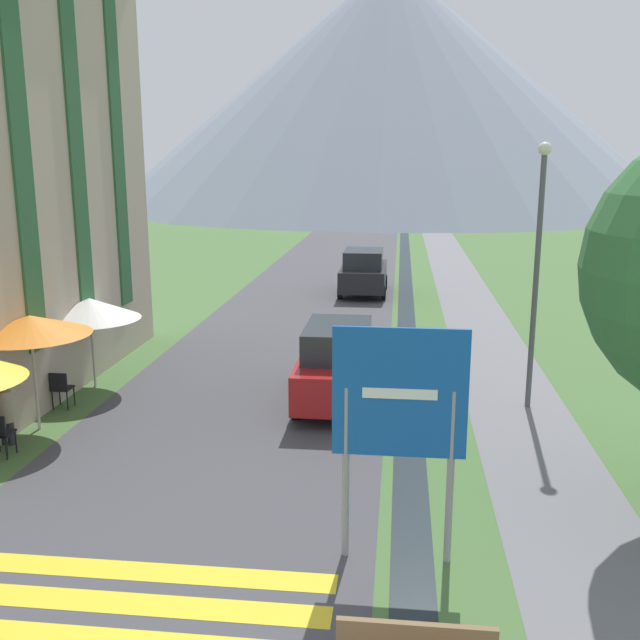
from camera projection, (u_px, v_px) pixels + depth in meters
name	position (u px, v px, depth m)	size (l,w,h in m)	color
ground_plane	(372.00, 317.00, 24.82)	(160.00, 160.00, 0.00)	#476B38
road	(329.00, 272.00, 34.78)	(6.40, 60.00, 0.01)	#424247
footpath	(456.00, 274.00, 34.11)	(2.20, 60.00, 0.01)	slate
drainage_channel	(405.00, 273.00, 34.38)	(0.60, 60.00, 0.00)	black
crosswalk_marking	(115.00, 603.00, 8.89)	(5.44, 1.84, 0.01)	yellow
mountain_distant	(389.00, 86.00, 80.60)	(63.73, 63.73, 26.71)	gray
road_sign	(399.00, 413.00, 9.41)	(1.78, 0.11, 3.30)	gray
parked_car_near	(338.00, 363.00, 16.09)	(1.76, 4.11, 1.82)	#A31919
parked_car_far	(364.00, 272.00, 28.96)	(1.89, 4.02, 1.82)	black
cafe_chair_far_left	(61.00, 387.00, 15.67)	(0.40, 0.40, 0.85)	black
cafe_umbrella_middle_orange	(30.00, 325.00, 14.12)	(2.37, 2.37, 2.39)	#B7B2A8
cafe_umbrella_rear_white	(90.00, 309.00, 16.88)	(2.37, 2.37, 2.19)	#B7B2A8
person_seated_near	(4.00, 409.00, 13.69)	(0.32, 0.32, 1.28)	#282833
streetlamp	(538.00, 257.00, 15.18)	(0.28, 0.28, 5.75)	#515156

